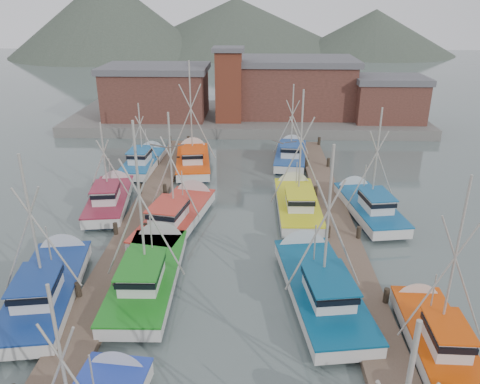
{
  "coord_description": "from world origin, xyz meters",
  "views": [
    {
      "loc": [
        1.15,
        -22.32,
        14.91
      ],
      "look_at": [
        0.18,
        7.24,
        2.6
      ],
      "focal_mm": 35.0,
      "sensor_mm": 36.0,
      "label": 1
    }
  ],
  "objects_px": {
    "lookout_tower": "(229,84)",
    "boat_8": "(178,215)",
    "boat_12": "(193,160)",
    "boat_4": "(150,272)"
  },
  "relations": [
    {
      "from": "boat_8",
      "to": "boat_12",
      "type": "xyz_separation_m",
      "value": [
        -0.5,
        12.21,
        0.01
      ]
    },
    {
      "from": "boat_12",
      "to": "lookout_tower",
      "type": "bearing_deg",
      "value": 71.11
    },
    {
      "from": "lookout_tower",
      "to": "boat_12",
      "type": "bearing_deg",
      "value": -101.57
    },
    {
      "from": "lookout_tower",
      "to": "boat_8",
      "type": "bearing_deg",
      "value": -94.98
    },
    {
      "from": "boat_4",
      "to": "boat_8",
      "type": "height_order",
      "value": "boat_4"
    },
    {
      "from": "lookout_tower",
      "to": "boat_4",
      "type": "distance_m",
      "value": 33.44
    },
    {
      "from": "boat_12",
      "to": "boat_4",
      "type": "bearing_deg",
      "value": -97.18
    },
    {
      "from": "lookout_tower",
      "to": "boat_4",
      "type": "xyz_separation_m",
      "value": [
        -2.67,
        -32.98,
        -4.86
      ]
    },
    {
      "from": "lookout_tower",
      "to": "boat_8",
      "type": "distance_m",
      "value": 26.05
    },
    {
      "from": "boat_4",
      "to": "boat_12",
      "type": "height_order",
      "value": "boat_12"
    }
  ]
}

